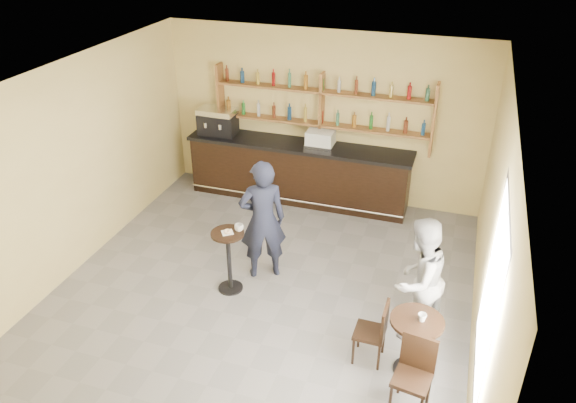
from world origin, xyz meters
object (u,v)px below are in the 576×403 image
(man_main, at_px, (263,220))
(cafe_table, at_px, (414,346))
(espresso_machine, at_px, (218,121))
(pedestal_table, at_px, (229,261))
(bar_counter, at_px, (299,172))
(chair_west, at_px, (370,332))
(patron_second, at_px, (418,280))
(chair_south, at_px, (412,379))
(pastry_case, at_px, (321,139))

(man_main, bearing_deg, cafe_table, 122.86)
(espresso_machine, distance_m, pedestal_table, 3.52)
(bar_counter, bearing_deg, pedestal_table, -92.33)
(chair_west, bearing_deg, patron_second, 145.58)
(patron_second, bearing_deg, chair_south, 37.12)
(pastry_case, bearing_deg, cafe_table, -67.56)
(pedestal_table, relative_size, man_main, 0.51)
(espresso_machine, relative_size, chair_west, 0.81)
(chair_south, xyz_separation_m, patron_second, (-0.13, 1.31, 0.40))
(pedestal_table, relative_size, chair_west, 1.13)
(espresso_machine, bearing_deg, chair_west, -49.30)
(pedestal_table, xyz_separation_m, man_main, (0.34, 0.53, 0.47))
(pastry_case, height_order, chair_west, pastry_case)
(pedestal_table, xyz_separation_m, patron_second, (2.71, -0.12, 0.38))
(pedestal_table, height_order, chair_south, pedestal_table)
(bar_counter, height_order, chair_south, bar_counter)
(pedestal_table, height_order, chair_west, pedestal_table)
(pastry_case, xyz_separation_m, pedestal_table, (-0.54, -3.05, -0.81))
(chair_south, bearing_deg, pedestal_table, 162.29)
(chair_west, height_order, chair_south, chair_south)
(pastry_case, height_order, cafe_table, pastry_case)
(pedestal_table, bearing_deg, patron_second, -2.52)
(pedestal_table, distance_m, chair_south, 3.18)
(patron_second, bearing_deg, espresso_machine, -95.43)
(pastry_case, height_order, chair_south, pastry_case)
(bar_counter, height_order, pedestal_table, bar_counter)
(pastry_case, bearing_deg, bar_counter, 172.28)
(patron_second, bearing_deg, man_main, -73.78)
(espresso_machine, height_order, chair_west, espresso_machine)
(pastry_case, height_order, man_main, man_main)
(cafe_table, bearing_deg, espresso_machine, 137.90)
(espresso_machine, height_order, cafe_table, espresso_machine)
(cafe_table, xyz_separation_m, chair_south, (0.05, -0.60, 0.06))
(bar_counter, distance_m, patron_second, 4.10)
(chair_west, bearing_deg, pedestal_table, -108.37)
(espresso_machine, relative_size, cafe_table, 0.86)
(man_main, height_order, chair_south, man_main)
(pastry_case, relative_size, man_main, 0.26)
(espresso_machine, bearing_deg, patron_second, -40.57)
(patron_second, bearing_deg, chair_west, -3.83)
(bar_counter, bearing_deg, chair_south, -58.77)
(man_main, relative_size, chair_south, 2.04)
(bar_counter, bearing_deg, chair_west, -61.08)
(man_main, distance_m, patron_second, 2.46)
(chair_west, relative_size, chair_south, 0.93)
(patron_second, bearing_deg, pedestal_table, -61.03)
(cafe_table, bearing_deg, pastry_case, 120.15)
(espresso_machine, relative_size, man_main, 0.37)
(pedestal_table, relative_size, chair_south, 1.05)
(espresso_machine, bearing_deg, pedestal_table, -67.38)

